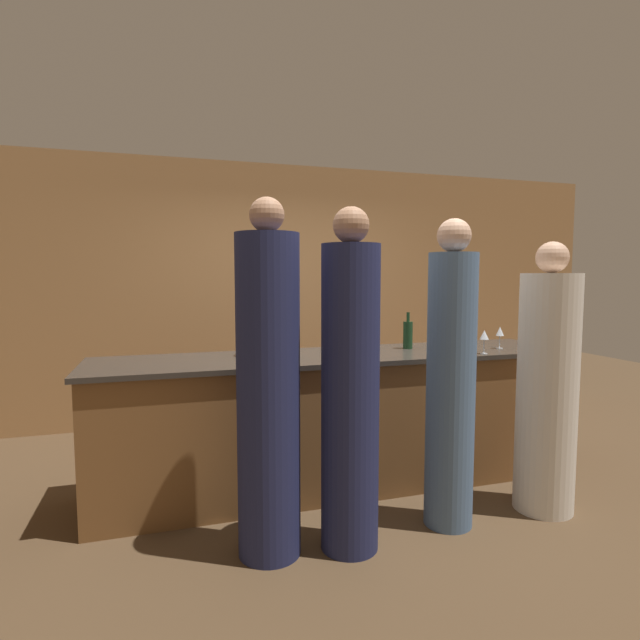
{
  "coord_description": "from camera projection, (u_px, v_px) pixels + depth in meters",
  "views": [
    {
      "loc": [
        -1.24,
        -3.48,
        1.58
      ],
      "look_at": [
        -0.13,
        0.1,
        1.25
      ],
      "focal_mm": 28.0,
      "sensor_mm": 36.0,
      "label": 1
    }
  ],
  "objects": [
    {
      "name": "guest_1",
      "position": [
        451.0,
        383.0,
        3.12
      ],
      "size": [
        0.3,
        0.3,
        1.93
      ],
      "color": "#4C6B93",
      "rests_on": "ground_plane"
    },
    {
      "name": "wine_glass_1",
      "position": [
        500.0,
        332.0,
        4.0
      ],
      "size": [
        0.06,
        0.06,
        0.18
      ],
      "color": "silver",
      "rests_on": "bar_counter"
    },
    {
      "name": "guest_0",
      "position": [
        547.0,
        389.0,
        3.33
      ],
      "size": [
        0.39,
        0.39,
        1.81
      ],
      "color": "silver",
      "rests_on": "ground_plane"
    },
    {
      "name": "ground_plane",
      "position": [
        341.0,
        483.0,
        3.82
      ],
      "size": [
        14.0,
        14.0,
        0.0
      ],
      "primitive_type": "plane",
      "color": "#4C3823"
    },
    {
      "name": "wine_glass_2",
      "position": [
        348.0,
        340.0,
        3.57
      ],
      "size": [
        0.07,
        0.07,
        0.16
      ],
      "color": "silver",
      "rests_on": "bar_counter"
    },
    {
      "name": "guest_2",
      "position": [
        268.0,
        392.0,
        2.77
      ],
      "size": [
        0.35,
        0.35,
        2.01
      ],
      "color": "#1E234C",
      "rests_on": "ground_plane"
    },
    {
      "name": "bar_counter",
      "position": [
        341.0,
        419.0,
        3.77
      ],
      "size": [
        3.61,
        0.79,
        1.0
      ],
      "color": "brown",
      "rests_on": "ground_plane"
    },
    {
      "name": "wine_glass_0",
      "position": [
        484.0,
        336.0,
        3.72
      ],
      "size": [
        0.07,
        0.07,
        0.18
      ],
      "color": "silver",
      "rests_on": "bar_counter"
    },
    {
      "name": "bartender",
      "position": [
        276.0,
        354.0,
        4.34
      ],
      "size": [
        0.35,
        0.35,
        1.93
      ],
      "rotation": [
        0.0,
        0.0,
        3.14
      ],
      "color": "#4C6B93",
      "rests_on": "ground_plane"
    },
    {
      "name": "wine_bottle_0",
      "position": [
        408.0,
        334.0,
        3.99
      ],
      "size": [
        0.08,
        0.08,
        0.29
      ],
      "color": "#19381E",
      "rests_on": "bar_counter"
    },
    {
      "name": "ice_bucket",
      "position": [
        255.0,
        344.0,
        3.64
      ],
      "size": [
        0.2,
        0.2,
        0.18
      ],
      "color": "silver",
      "rests_on": "bar_counter"
    },
    {
      "name": "guest_3",
      "position": [
        350.0,
        392.0,
        2.84
      ],
      "size": [
        0.33,
        0.33,
        1.96
      ],
      "color": "#1E234C",
      "rests_on": "ground_plane"
    },
    {
      "name": "back_wall",
      "position": [
        282.0,
        292.0,
        5.59
      ],
      "size": [
        8.0,
        0.06,
        2.8
      ],
      "color": "#A37547",
      "rests_on": "ground_plane"
    }
  ]
}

